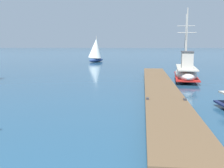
# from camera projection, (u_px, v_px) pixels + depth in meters

# --- Properties ---
(floating_dock) EXTENTS (3.18, 23.17, 0.53)m
(floating_dock) POSITION_uv_depth(u_px,v_px,m) (160.00, 86.00, 16.77)
(floating_dock) COLOR brown
(floating_dock) RESTS_ON ground
(fishing_boat_0) EXTENTS (2.68, 7.76, 5.69)m
(fishing_boat_0) POSITION_uv_depth(u_px,v_px,m) (186.00, 71.00, 22.59)
(fishing_boat_0) COLOR silver
(fishing_boat_0) RESTS_ON ground
(distant_sailboat) EXTENTS (2.95, 4.21, 4.11)m
(distant_sailboat) POSITION_uv_depth(u_px,v_px,m) (96.00, 50.00, 44.68)
(distant_sailboat) COLOR navy
(distant_sailboat) RESTS_ON ground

